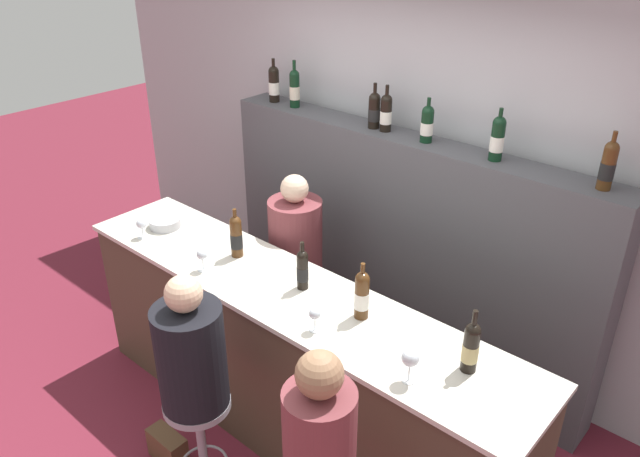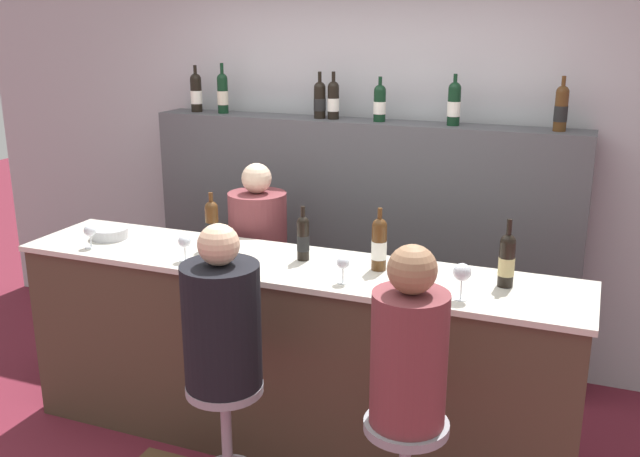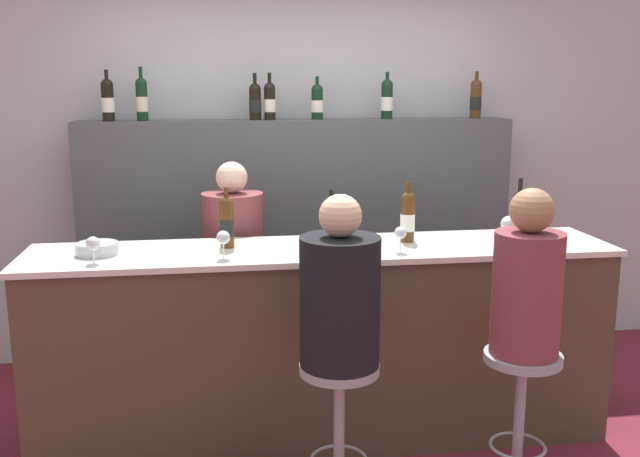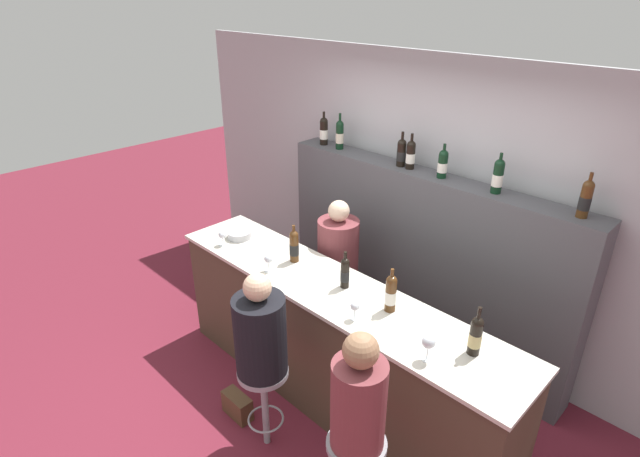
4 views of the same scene
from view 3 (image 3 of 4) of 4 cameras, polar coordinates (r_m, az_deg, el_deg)
wall_back at (r=5.00m, az=-2.07°, el=4.63°), size 6.40×0.05×2.60m
bar_counter at (r=3.87m, az=0.27°, el=-9.19°), size 3.05×0.62×1.07m
back_bar_cabinet at (r=4.86m, az=-1.74°, el=-1.16°), size 2.86×0.28×1.67m
wine_bottle_counter_0 at (r=3.72m, az=-7.46°, el=0.55°), size 0.08×0.08×0.32m
wine_bottle_counter_1 at (r=3.77m, az=0.89°, el=0.59°), size 0.07×0.07×0.29m
wine_bottle_counter_2 at (r=3.85m, az=7.02°, el=0.98°), size 0.08×0.08×0.32m
wine_bottle_counter_3 at (r=4.07m, az=15.62°, el=1.12°), size 0.08×0.08×0.33m
wine_bottle_backbar_0 at (r=4.75m, az=-16.62°, el=9.85°), size 0.08×0.08×0.32m
wine_bottle_backbar_1 at (r=4.73m, az=-14.06°, el=10.03°), size 0.08×0.08×0.34m
wine_bottle_backbar_2 at (r=4.72m, az=-5.21°, el=10.11°), size 0.08×0.08×0.30m
wine_bottle_backbar_3 at (r=4.72m, az=-4.04°, el=10.17°), size 0.08×0.08×0.30m
wine_bottle_backbar_4 at (r=4.76m, az=-0.23°, el=10.13°), size 0.08×0.08×0.28m
wine_bottle_backbar_5 at (r=4.85m, az=5.38°, el=10.29°), size 0.08×0.08×0.31m
wine_bottle_backbar_6 at (r=5.03m, az=12.36°, el=10.12°), size 0.08×0.08×0.31m
wine_glass_0 at (r=3.53m, az=-17.70°, el=-1.25°), size 0.07×0.07×0.13m
wine_glass_1 at (r=3.48m, az=-7.75°, el=-0.83°), size 0.07×0.07×0.14m
wine_glass_2 at (r=3.60m, az=6.46°, el=-0.44°), size 0.06×0.06×0.13m
wine_glass_3 at (r=3.78m, az=14.85°, el=0.29°), size 0.08×0.08×0.17m
metal_bowl at (r=3.73m, az=-17.41°, el=-1.54°), size 0.21×0.21×0.06m
bar_stool_left at (r=3.26m, az=1.55°, el=-13.30°), size 0.36×0.36×0.69m
guest_seated_left at (r=3.09m, az=1.60°, el=-5.33°), size 0.35×0.35×0.76m
bar_stool_right at (r=3.50m, az=15.80°, el=-11.95°), size 0.36×0.36×0.69m
guest_seated_right at (r=3.34m, az=16.26°, el=-4.27°), size 0.31×0.31×0.77m
bartender at (r=4.31m, az=-6.85°, el=-5.24°), size 0.36×0.36×1.46m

